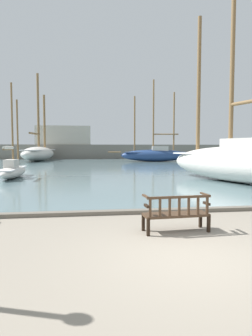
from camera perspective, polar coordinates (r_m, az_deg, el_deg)
The scene contains 9 objects.
ground_plane at distance 5.99m, azimuth 12.37°, elevation -16.39°, with size 160.00×160.00×0.00m, color gray.
harbor_water at distance 49.34m, azimuth -5.45°, elevation 1.61°, with size 100.00×80.00×0.08m, color slate.
quay_edge_kerb at distance 9.54m, azimuth 4.33°, elevation -8.22°, with size 40.00×0.30×0.12m, color #675F54.
park_bench at distance 7.49m, azimuth 9.56°, elevation -8.43°, with size 1.63×0.63×0.92m.
sailboat_far_port at distance 41.90m, azimuth 5.57°, elevation 2.69°, with size 11.31×3.38×11.25m.
sailboat_outer_port at distance 45.85m, azimuth -16.33°, elevation 2.83°, with size 4.99×11.95×12.69m.
sailboat_far_starboard at distance 18.31m, azimuth 19.82°, elevation 1.32°, with size 5.56×11.26×13.81m.
sailboat_nearest_starboard at distance 20.79m, azimuth -20.76°, elevation -0.28°, with size 1.24×5.30×6.14m.
far_breakwater at distance 52.32m, azimuth -6.53°, elevation 3.54°, with size 55.28×2.40×5.69m.
Camera 1 is at (-1.96, -5.26, 2.08)m, focal length 32.00 mm.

